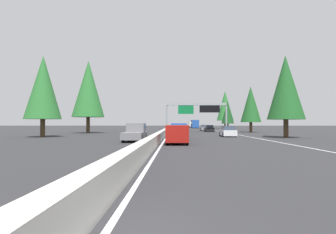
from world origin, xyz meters
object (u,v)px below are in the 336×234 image
(sign_gantry_overhead, at_px, (197,109))
(conifer_left_foreground, at_px, (43,87))
(oncoming_far, at_px, (135,132))
(conifer_left_near, at_px, (88,89))
(conifer_right_near, at_px, (286,87))
(minivan_near_center, at_px, (177,133))
(conifer_right_far, at_px, (228,113))
(oncoming_near, at_px, (132,130))
(sedan_mid_right, at_px, (209,129))
(sedan_far_right, at_px, (204,128))
(conifer_right_distant, at_px, (225,106))
(sedan_distant_a, at_px, (228,132))
(pickup_mid_center, at_px, (179,131))
(minivan_near_right, at_px, (178,128))
(conifer_right_mid, at_px, (251,104))
(bus_mid_left, at_px, (195,124))
(box_truck_far_center, at_px, (192,124))

(sign_gantry_overhead, distance_m, conifer_left_foreground, 30.92)
(oncoming_far, relative_size, conifer_left_near, 0.40)
(conifer_right_near, distance_m, conifer_left_foreground, 32.41)
(minivan_near_center, relative_size, conifer_right_far, 0.62)
(minivan_near_center, xyz_separation_m, conifer_left_near, (28.09, 16.83, 7.50))
(oncoming_far, xyz_separation_m, conifer_right_near, (7.79, -18.60, 5.62))
(conifer_left_near, bearing_deg, oncoming_near, -94.39)
(oncoming_far, height_order, conifer_right_far, conifer_right_far)
(sedan_mid_right, relative_size, conifer_right_far, 0.55)
(sedan_far_right, xyz_separation_m, conifer_right_distant, (22.55, -9.31, 7.00))
(sedan_distant_a, bearing_deg, conifer_left_near, 59.87)
(sedan_far_right, bearing_deg, pickup_mid_center, 170.03)
(oncoming_near, bearing_deg, minivan_near_right, 106.78)
(sedan_mid_right, distance_m, conifer_right_mid, 10.36)
(minivan_near_center, bearing_deg, conifer_left_foreground, 55.99)
(sedan_mid_right, distance_m, conifer_right_distant, 34.14)
(minivan_near_center, bearing_deg, minivan_near_right, -0.75)
(bus_mid_left, xyz_separation_m, conifer_right_near, (-73.71, -6.85, 4.82))
(bus_mid_left, distance_m, conifer_right_distant, 19.30)
(bus_mid_left, distance_m, conifer_right_mid, 52.83)
(bus_mid_left, bearing_deg, conifer_left_near, 157.02)
(sedan_far_right, xyz_separation_m, oncoming_far, (-42.99, 11.50, 0.23))
(conifer_right_near, bearing_deg, pickup_mid_center, 106.45)
(oncoming_near, bearing_deg, sign_gantry_overhead, 114.78)
(bus_mid_left, bearing_deg, sedan_far_right, 179.64)
(oncoming_near, relative_size, conifer_right_distant, 0.35)
(box_truck_far_center, relative_size, conifer_right_far, 1.06)
(bus_mid_left, bearing_deg, conifer_right_distant, -150.41)
(sedan_mid_right, bearing_deg, conifer_right_distant, -15.88)
(sign_gantry_overhead, relative_size, oncoming_far, 2.26)
(pickup_mid_center, height_order, sedan_far_right, pickup_mid_center)
(conifer_right_distant, bearing_deg, sedan_distant_a, 170.42)
(conifer_left_foreground, bearing_deg, sedan_mid_right, -45.59)
(oncoming_near, distance_m, conifer_right_mid, 24.88)
(box_truck_far_center, height_order, conifer_right_distant, conifer_right_distant)
(sedan_far_right, height_order, conifer_left_foreground, conifer_left_foreground)
(bus_mid_left, xyz_separation_m, conifer_left_foreground, (-73.05, 25.55, 5.02))
(conifer_right_mid, height_order, conifer_right_distant, conifer_right_distant)
(box_truck_far_center, height_order, conifer_left_near, conifer_left_near)
(minivan_near_right, distance_m, oncoming_near, 8.98)
(conifer_right_distant, bearing_deg, minivan_near_center, 166.62)
(sedan_far_right, relative_size, conifer_left_near, 0.32)
(sedan_distant_a, bearing_deg, conifer_right_far, -10.43)
(conifer_right_near, height_order, conifer_right_distant, conifer_right_distant)
(oncoming_far, bearing_deg, pickup_mid_center, 128.53)
(conifer_left_foreground, bearing_deg, minivan_near_center, -124.01)
(pickup_mid_center, distance_m, conifer_right_distant, 64.33)
(sedan_distant_a, bearing_deg, conifer_left_foreground, 94.36)
(oncoming_far, bearing_deg, conifer_right_far, 159.57)
(bus_mid_left, height_order, conifer_left_foreground, conifer_left_foreground)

